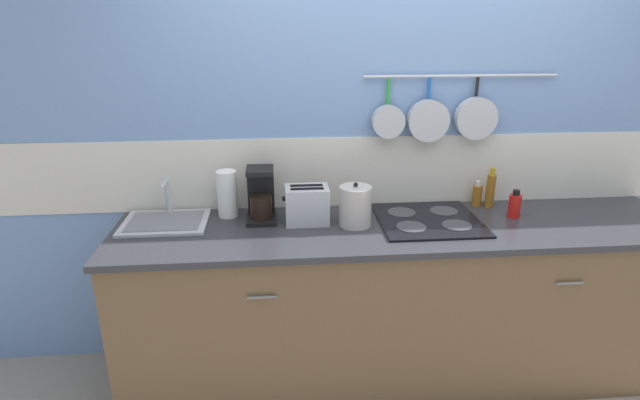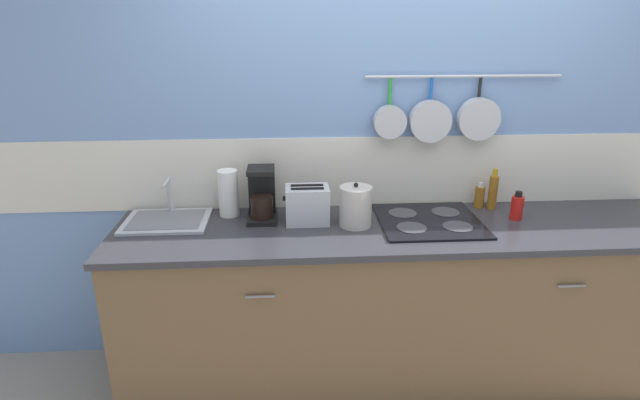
{
  "view_description": "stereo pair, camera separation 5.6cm",
  "coord_description": "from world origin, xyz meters",
  "px_view_note": "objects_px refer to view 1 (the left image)",
  "views": [
    {
      "loc": [
        -0.67,
        -2.38,
        1.95
      ],
      "look_at": [
        -0.45,
        0.0,
        1.1
      ],
      "focal_mm": 28.0,
      "sensor_mm": 36.0,
      "label": 1
    },
    {
      "loc": [
        -0.61,
        -2.39,
        1.95
      ],
      "look_at": [
        -0.45,
        0.0,
        1.1
      ],
      "focal_mm": 28.0,
      "sensor_mm": 36.0,
      "label": 2
    }
  ],
  "objects_px": {
    "paper_towel_roll": "(227,194)",
    "bottle_cooking_wine": "(477,195)",
    "toaster": "(307,205)",
    "bottle_dish_soap": "(490,190)",
    "kettle": "(355,206)",
    "bottle_olive_oil": "(515,205)",
    "coffee_maker": "(261,197)"
  },
  "relations": [
    {
      "from": "bottle_cooking_wine",
      "to": "bottle_dish_soap",
      "type": "bearing_deg",
      "value": -21.37
    },
    {
      "from": "bottle_cooking_wine",
      "to": "paper_towel_roll",
      "type": "bearing_deg",
      "value": -178.74
    },
    {
      "from": "bottle_cooking_wine",
      "to": "toaster",
      "type": "bearing_deg",
      "value": -170.61
    },
    {
      "from": "toaster",
      "to": "kettle",
      "type": "distance_m",
      "value": 0.26
    },
    {
      "from": "bottle_dish_soap",
      "to": "coffee_maker",
      "type": "bearing_deg",
      "value": -177.58
    },
    {
      "from": "paper_towel_roll",
      "to": "bottle_olive_oil",
      "type": "relative_size",
      "value": 1.63
    },
    {
      "from": "coffee_maker",
      "to": "kettle",
      "type": "bearing_deg",
      "value": -16.28
    },
    {
      "from": "coffee_maker",
      "to": "bottle_dish_soap",
      "type": "distance_m",
      "value": 1.31
    },
    {
      "from": "coffee_maker",
      "to": "toaster",
      "type": "bearing_deg",
      "value": -19.23
    },
    {
      "from": "bottle_cooking_wine",
      "to": "kettle",
      "type": "bearing_deg",
      "value": -163.36
    },
    {
      "from": "toaster",
      "to": "bottle_dish_soap",
      "type": "distance_m",
      "value": 1.08
    },
    {
      "from": "coffee_maker",
      "to": "bottle_olive_oil",
      "type": "distance_m",
      "value": 1.39
    },
    {
      "from": "toaster",
      "to": "bottle_olive_oil",
      "type": "xyz_separation_m",
      "value": [
        1.14,
        -0.03,
        -0.03
      ]
    },
    {
      "from": "coffee_maker",
      "to": "bottle_olive_oil",
      "type": "bearing_deg",
      "value": -4.64
    },
    {
      "from": "bottle_cooking_wine",
      "to": "bottle_dish_soap",
      "type": "xyz_separation_m",
      "value": [
        0.06,
        -0.03,
        0.04
      ]
    },
    {
      "from": "kettle",
      "to": "bottle_cooking_wine",
      "type": "bearing_deg",
      "value": 16.64
    },
    {
      "from": "paper_towel_roll",
      "to": "coffee_maker",
      "type": "relative_size",
      "value": 0.9
    },
    {
      "from": "paper_towel_roll",
      "to": "coffee_maker",
      "type": "xyz_separation_m",
      "value": [
        0.18,
        -0.05,
        -0.01
      ]
    },
    {
      "from": "coffee_maker",
      "to": "kettle",
      "type": "distance_m",
      "value": 0.51
    },
    {
      "from": "paper_towel_roll",
      "to": "kettle",
      "type": "xyz_separation_m",
      "value": [
        0.68,
        -0.19,
        -0.02
      ]
    },
    {
      "from": "kettle",
      "to": "bottle_olive_oil",
      "type": "distance_m",
      "value": 0.89
    },
    {
      "from": "coffee_maker",
      "to": "bottle_olive_oil",
      "type": "xyz_separation_m",
      "value": [
        1.38,
        -0.11,
        -0.05
      ]
    },
    {
      "from": "coffee_maker",
      "to": "toaster",
      "type": "xyz_separation_m",
      "value": [
        0.24,
        -0.08,
        -0.02
      ]
    },
    {
      "from": "toaster",
      "to": "bottle_olive_oil",
      "type": "relative_size",
      "value": 1.55
    },
    {
      "from": "paper_towel_roll",
      "to": "bottle_cooking_wine",
      "type": "relative_size",
      "value": 1.71
    },
    {
      "from": "bottle_cooking_wine",
      "to": "bottle_dish_soap",
      "type": "relative_size",
      "value": 0.64
    },
    {
      "from": "kettle",
      "to": "bottle_olive_oil",
      "type": "xyz_separation_m",
      "value": [
        0.89,
        0.03,
        -0.04
      ]
    },
    {
      "from": "toaster",
      "to": "bottle_dish_soap",
      "type": "xyz_separation_m",
      "value": [
        1.07,
        0.14,
        0.0
      ]
    },
    {
      "from": "paper_towel_roll",
      "to": "coffee_maker",
      "type": "bearing_deg",
      "value": -14.94
    },
    {
      "from": "kettle",
      "to": "bottle_cooking_wine",
      "type": "relative_size",
      "value": 1.57
    },
    {
      "from": "bottle_dish_soap",
      "to": "bottle_olive_oil",
      "type": "distance_m",
      "value": 0.18
    },
    {
      "from": "kettle",
      "to": "toaster",
      "type": "bearing_deg",
      "value": 166.68
    }
  ]
}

